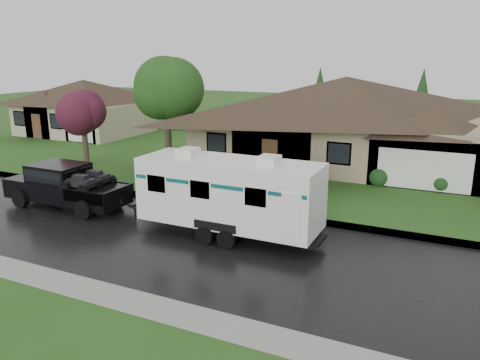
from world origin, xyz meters
name	(u,v)px	position (x,y,z in m)	size (l,w,h in m)	color
ground	(218,227)	(0.00, 0.00, 0.00)	(140.00, 140.00, 0.00)	#2A5119
road	(194,243)	(0.00, -2.00, 0.01)	(140.00, 8.00, 0.01)	black
curb	(240,210)	(0.00, 2.25, 0.07)	(140.00, 0.50, 0.15)	gray
lawn	(317,158)	(0.00, 15.00, 0.07)	(140.00, 26.00, 0.15)	#2A5119
house_main	(349,111)	(2.29, 13.84, 3.59)	(19.44, 10.80, 6.90)	tan
house_far	(85,102)	(-21.78, 15.85, 2.97)	(10.80, 8.64, 5.80)	#BBB18B
tree_left_green	(166,92)	(-8.05, 8.41, 4.82)	(4.07, 4.07, 6.73)	#382B1E
tree_red	(83,114)	(-12.95, 6.18, 3.44)	(2.87, 2.87, 4.75)	#382B1E
shrub_row	(323,170)	(2.00, 9.30, 0.65)	(13.60, 1.00, 1.00)	#143814
pickup_truck	(65,184)	(-7.94, -0.64, 1.11)	(6.22, 2.36, 2.07)	black
travel_trailer	(229,192)	(0.87, -0.64, 1.83)	(7.67, 2.70, 3.44)	white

